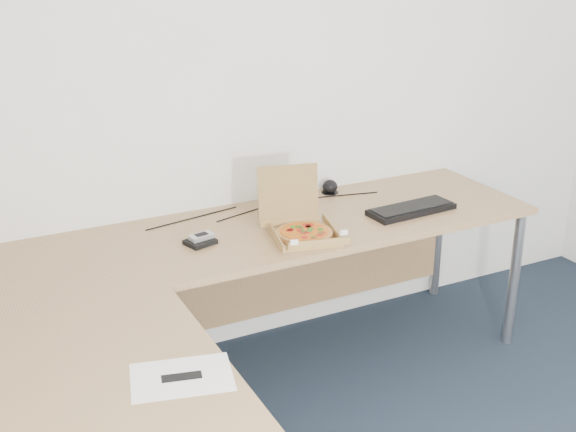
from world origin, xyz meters
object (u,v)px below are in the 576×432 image
drinking_glass (297,201)px  keyboard (411,209)px  desk (235,289)px  wallet (200,242)px  pizza_box (303,229)px

drinking_glass → keyboard: (0.47, -0.24, -0.04)m
desk → wallet: size_ratio=21.93×
desk → keyboard: keyboard is taller
desk → pizza_box: pizza_box is taller
pizza_box → wallet: pizza_box is taller
pizza_box → keyboard: bearing=16.2°
desk → pizza_box: 0.51m
drinking_glass → keyboard: bearing=-26.8°
desk → drinking_glass: (0.54, 0.54, 0.08)m
desk → keyboard: 1.05m
wallet → keyboard: bearing=-21.7°
drinking_glass → keyboard: 0.53m
drinking_glass → keyboard: size_ratio=0.26×
desk → drinking_glass: 0.77m
keyboard → desk: bearing=-166.8°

